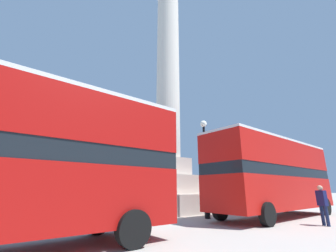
{
  "coord_description": "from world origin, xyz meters",
  "views": [
    {
      "loc": [
        -9.66,
        -13.52,
        1.54
      ],
      "look_at": [
        0.0,
        0.0,
        6.21
      ],
      "focal_mm": 24.0,
      "sensor_mm": 36.0,
      "label": 1
    }
  ],
  "objects_px": {
    "equestrian_statue": "(226,188)",
    "street_lamp": "(205,163)",
    "bus_a": "(274,174)",
    "pedestrian_near_lamp": "(322,203)",
    "monument_column": "(168,123)"
  },
  "relations": [
    {
      "from": "bus_a",
      "to": "pedestrian_near_lamp",
      "type": "distance_m",
      "value": 3.36
    },
    {
      "from": "street_lamp",
      "to": "pedestrian_near_lamp",
      "type": "bearing_deg",
      "value": -63.62
    },
    {
      "from": "monument_column",
      "to": "equestrian_statue",
      "type": "relative_size",
      "value": 3.43
    },
    {
      "from": "equestrian_statue",
      "to": "pedestrian_near_lamp",
      "type": "bearing_deg",
      "value": -111.79
    },
    {
      "from": "monument_column",
      "to": "pedestrian_near_lamp",
      "type": "relative_size",
      "value": 12.35
    },
    {
      "from": "monument_column",
      "to": "bus_a",
      "type": "height_order",
      "value": "monument_column"
    },
    {
      "from": "pedestrian_near_lamp",
      "to": "monument_column",
      "type": "bearing_deg",
      "value": -140.24
    },
    {
      "from": "street_lamp",
      "to": "pedestrian_near_lamp",
      "type": "xyz_separation_m",
      "value": [
        2.37,
        -4.79,
        -2.05
      ]
    },
    {
      "from": "monument_column",
      "to": "pedestrian_near_lamp",
      "type": "height_order",
      "value": "monument_column"
    },
    {
      "from": "equestrian_statue",
      "to": "street_lamp",
      "type": "bearing_deg",
      "value": -131.25
    },
    {
      "from": "monument_column",
      "to": "equestrian_statue",
      "type": "bearing_deg",
      "value": 20.31
    },
    {
      "from": "street_lamp",
      "to": "pedestrian_near_lamp",
      "type": "relative_size",
      "value": 3.25
    },
    {
      "from": "monument_column",
      "to": "pedestrian_near_lamp",
      "type": "bearing_deg",
      "value": -77.25
    },
    {
      "from": "equestrian_statue",
      "to": "pedestrian_near_lamp",
      "type": "distance_m",
      "value": 15.83
    },
    {
      "from": "monument_column",
      "to": "equestrian_statue",
      "type": "distance_m",
      "value": 12.65
    }
  ]
}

